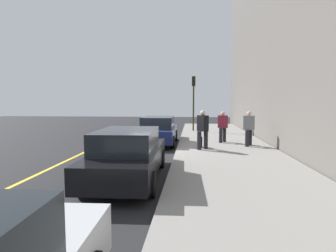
% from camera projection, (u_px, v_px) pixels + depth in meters
% --- Properties ---
extents(ground_plane, '(56.00, 56.00, 0.00)m').
position_uv_depth(ground_plane, '(156.00, 150.00, 12.96)').
color(ground_plane, black).
extents(sidewalk, '(28.00, 4.60, 0.15)m').
position_uv_depth(sidewalk, '(226.00, 150.00, 12.66)').
color(sidewalk, gray).
rests_on(sidewalk, ground).
extents(lane_stripe_centre, '(28.00, 0.14, 0.01)m').
position_uv_depth(lane_stripe_centre, '(91.00, 149.00, 13.25)').
color(lane_stripe_centre, gold).
rests_on(lane_stripe_centre, ground).
extents(parked_car_black, '(4.84, 2.01, 1.51)m').
position_uv_depth(parked_car_black, '(128.00, 155.00, 8.03)').
color(parked_car_black, black).
rests_on(parked_car_black, ground).
extents(parked_car_navy, '(4.38, 1.93, 1.51)m').
position_uv_depth(parked_car_navy, '(158.00, 130.00, 14.74)').
color(parked_car_navy, black).
rests_on(parked_car_navy, ground).
extents(pedestrian_black_coat, '(0.56, 0.54, 1.78)m').
position_uv_depth(pedestrian_black_coat, '(203.00, 129.00, 12.31)').
color(pedestrian_black_coat, black).
rests_on(pedestrian_black_coat, sidewalk).
extents(pedestrian_grey_coat, '(0.50, 0.55, 1.71)m').
position_uv_depth(pedestrian_grey_coat, '(249.00, 127.00, 13.20)').
color(pedestrian_grey_coat, black).
rests_on(pedestrian_grey_coat, sidewalk).
extents(pedestrian_burgundy_coat, '(0.50, 0.53, 1.66)m').
position_uv_depth(pedestrian_burgundy_coat, '(223.00, 126.00, 14.39)').
color(pedestrian_burgundy_coat, black).
rests_on(pedestrian_burgundy_coat, sidewalk).
extents(traffic_light_pole, '(0.35, 0.26, 4.01)m').
position_uv_depth(traffic_light_pole, '(194.00, 94.00, 20.03)').
color(traffic_light_pole, '#2D2D19').
rests_on(traffic_light_pole, sidewalk).
extents(rolling_suitcase, '(0.34, 0.22, 0.85)m').
position_uv_depth(rolling_suitcase, '(200.00, 142.00, 12.93)').
color(rolling_suitcase, black).
rests_on(rolling_suitcase, sidewalk).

